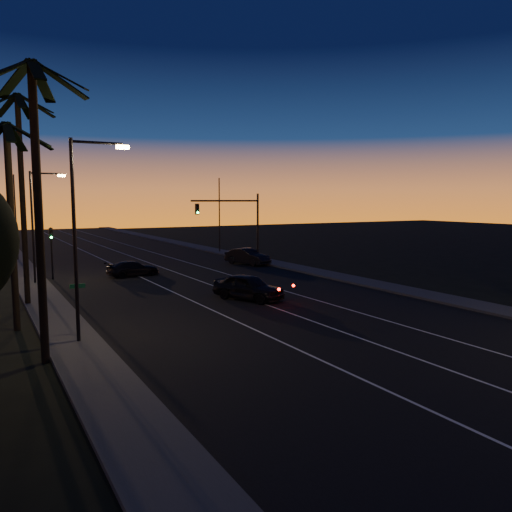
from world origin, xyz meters
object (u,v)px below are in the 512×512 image
lead_car (248,287)px  signal_mast (236,217)px  right_car (248,257)px  cross_car (133,268)px

lead_car → signal_mast: bearing=65.5°
signal_mast → lead_car: signal_mast is taller
lead_car → right_car: bearing=61.7°
cross_car → lead_car: bearing=-74.8°
right_car → cross_car: (-11.97, -1.90, -0.15)m
cross_car → signal_mast: bearing=7.7°
signal_mast → lead_car: 16.89m
lead_car → right_car: (8.28, 15.41, -0.02)m
signal_mast → right_car: 4.26m
lead_car → cross_car: bearing=105.2°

